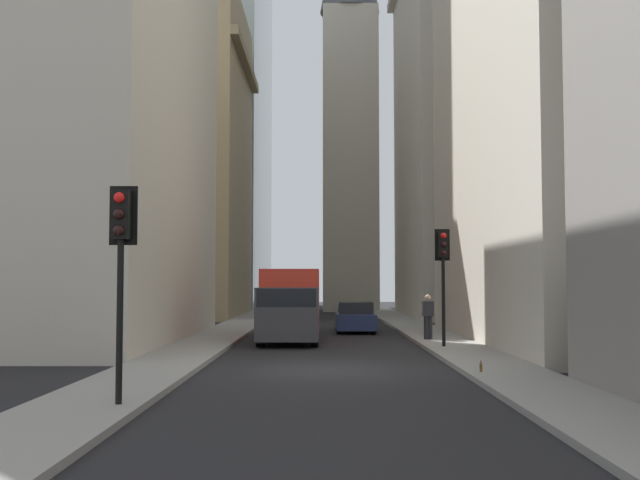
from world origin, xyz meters
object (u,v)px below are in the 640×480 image
Objects in this scene: sedan_navy at (355,318)px; discarded_bottle at (481,367)px; delivery_truck at (290,305)px; traffic_light_foreground at (121,242)px; pedestrian at (428,315)px; traffic_light_midblock at (443,260)px.

sedan_navy is 15.93× the size of discarded_bottle.
delivery_truck is 16.02m from traffic_light_foreground.
delivery_truck is 23.93× the size of discarded_bottle.
delivery_truck reaches higher than discarded_bottle.
traffic_light_foreground is at bearing 153.01° from pedestrian.
delivery_truck is 6.73m from traffic_light_midblock.
traffic_light_foreground reaches higher than delivery_truck.
traffic_light_midblock reaches higher than discarded_bottle.
traffic_light_foreground is at bearing 147.02° from traffic_light_midblock.
traffic_light_midblock is 2.35× the size of pedestrian.
delivery_truck is 1.50× the size of sedan_navy.
delivery_truck is 5.38m from pedestrian.
delivery_truck is at bearing 85.13° from pedestrian.
pedestrian is at bearing -0.99° from discarded_bottle.
delivery_truck reaches higher than sedan_navy.
delivery_truck is 1.60× the size of traffic_light_midblock.
pedestrian is at bearing -26.99° from traffic_light_foreground.
traffic_light_midblock is at bearing -32.98° from traffic_light_foreground.
delivery_truck is at bearing 154.08° from sedan_navy.
traffic_light_foreground is 14.80× the size of discarded_bottle.
sedan_navy is 6.73m from pedestrian.
sedan_navy is at bearing 22.25° from pedestrian.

